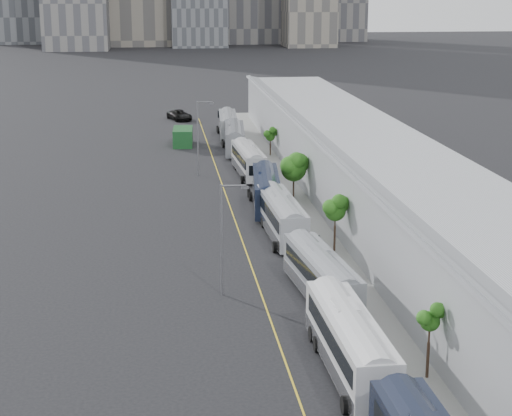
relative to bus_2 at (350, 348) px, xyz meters
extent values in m
cube|color=gray|center=(7.07, 19.25, -1.54)|extent=(10.00, 170.00, 0.12)
cube|color=gold|center=(-3.43, 19.25, -1.59)|extent=(0.12, 160.00, 0.02)
cube|color=gray|center=(11.07, 19.25, 1.80)|extent=(12.00, 160.00, 6.80)
cube|color=gray|center=(11.07, 19.25, 4.25)|extent=(12.45, 160.40, 2.57)
cube|color=gray|center=(5.17, 19.25, 5.40)|extent=(0.30, 160.00, 0.40)
cube|color=silver|center=(0.00, 0.02, 0.32)|extent=(2.81, 12.99, 3.14)
cube|color=black|center=(0.00, -0.17, 0.88)|extent=(2.85, 11.43, 1.07)
cube|color=silver|center=(0.00, 0.02, -0.68)|extent=(2.85, 12.73, 1.00)
cube|color=silver|center=(0.00, 1.52, 2.04)|extent=(1.33, 2.21, 0.30)
cube|color=gray|center=(0.69, 12.06, 0.21)|extent=(3.63, 12.41, 2.96)
cube|color=black|center=(0.69, 11.87, 0.75)|extent=(3.55, 10.96, 1.01)
cube|color=silver|center=(0.69, 12.06, -0.73)|extent=(3.65, 12.17, 0.95)
cube|color=gray|center=(0.69, 13.47, 1.84)|extent=(1.42, 2.18, 0.28)
cube|color=#979AA1|center=(0.20, 28.20, 0.28)|extent=(2.96, 12.73, 3.06)
cube|color=black|center=(0.20, 28.00, 0.83)|extent=(2.97, 11.21, 1.04)
cube|color=silver|center=(0.20, 28.20, -0.70)|extent=(2.99, 12.47, 0.98)
cube|color=#979AA1|center=(0.20, 29.65, 1.95)|extent=(1.34, 2.18, 0.29)
cube|color=#171F34|center=(0.17, 38.39, 0.27)|extent=(3.76, 12.80, 3.06)
cube|color=black|center=(0.17, 38.19, 0.82)|extent=(3.67, 11.30, 1.04)
cube|color=silver|center=(0.17, 38.39, -0.71)|extent=(3.77, 12.55, 0.98)
cube|color=#171F34|center=(0.17, 39.84, 1.94)|extent=(1.47, 2.25, 0.29)
cube|color=silver|center=(0.07, 54.00, 0.19)|extent=(2.97, 12.20, 2.93)
cube|color=black|center=(0.07, 53.82, 0.72)|extent=(2.96, 10.75, 1.00)
cube|color=silver|center=(0.07, 54.00, -0.74)|extent=(3.00, 11.96, 0.94)
cube|color=silver|center=(0.07, 55.40, 1.80)|extent=(1.30, 2.10, 0.28)
cube|color=slate|center=(-0.18, 68.78, 0.26)|extent=(3.53, 12.70, 3.04)
cube|color=black|center=(-0.18, 68.59, 0.81)|extent=(3.47, 11.20, 1.03)
cube|color=silver|center=(-0.18, 68.78, -0.71)|extent=(3.55, 12.45, 0.97)
cube|color=slate|center=(-0.18, 70.22, 1.92)|extent=(1.42, 2.22, 0.29)
cube|color=#94979D|center=(-0.03, 80.70, 0.24)|extent=(3.22, 12.55, 3.01)
cube|color=black|center=(-0.03, 80.51, 0.78)|extent=(3.19, 11.06, 1.02)
cube|color=silver|center=(-0.03, 80.70, -0.72)|extent=(3.24, 12.30, 0.96)
cube|color=#94979D|center=(-0.03, 82.13, 1.89)|extent=(1.36, 2.17, 0.29)
cylinder|color=black|center=(4.29, -1.21, 0.34)|extent=(0.18, 0.18, 3.88)
sphere|color=#175E15|center=(4.29, -1.21, 2.14)|extent=(1.16, 1.16, 1.16)
cylinder|color=black|center=(3.97, 23.05, 0.40)|extent=(0.18, 0.18, 3.99)
sphere|color=#175E15|center=(3.97, 23.05, 2.33)|extent=(1.79, 1.79, 1.79)
cylinder|color=black|center=(3.52, 41.87, 0.19)|extent=(0.18, 0.18, 3.57)
sphere|color=#175E15|center=(3.52, 41.87, 2.08)|extent=(2.70, 2.70, 2.70)
cylinder|color=black|center=(4.23, 65.36, -0.15)|extent=(0.18, 0.18, 2.89)
sphere|color=#175E15|center=(4.23, 65.36, 1.24)|extent=(1.28, 1.28, 1.28)
cylinder|color=#59595E|center=(-6.28, 13.96, 2.53)|extent=(0.18, 0.18, 8.25)
cylinder|color=#59595E|center=(-5.38, 13.96, 6.56)|extent=(1.80, 0.14, 0.14)
cube|color=#59595E|center=(-4.58, 13.96, 6.41)|extent=(0.50, 0.22, 0.18)
cylinder|color=#59595E|center=(-5.84, 54.62, 2.81)|extent=(0.18, 0.18, 8.80)
cylinder|color=#59595E|center=(-4.94, 54.62, 7.11)|extent=(1.80, 0.14, 0.14)
cube|color=#59595E|center=(-4.14, 54.62, 6.96)|extent=(0.50, 0.22, 0.18)
cube|color=#13401B|center=(-6.95, 74.61, -0.40)|extent=(3.02, 6.17, 2.39)
imported|color=black|center=(-6.66, 97.94, -0.74)|extent=(4.56, 6.71, 1.71)
camera|label=1|loc=(-10.76, -44.70, 20.32)|focal=60.00mm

